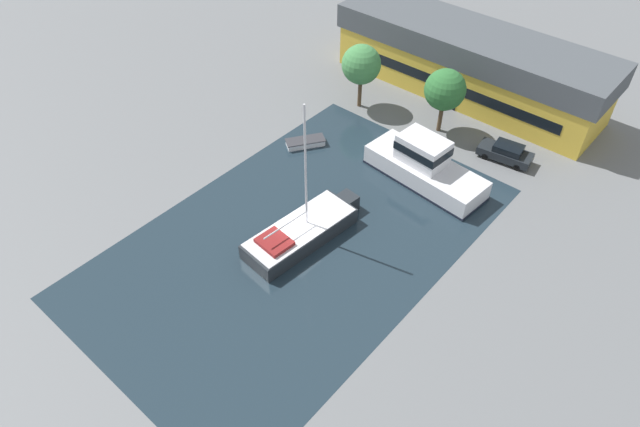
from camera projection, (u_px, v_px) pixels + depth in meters
The scene contains 9 objects.
ground_plane at pixel (299, 240), 43.39m from camera, with size 440.00×440.00×0.00m, color slate.
water_canal at pixel (299, 240), 43.39m from camera, with size 20.46×32.65×0.01m, color #1E2D38.
warehouse_building at pixel (469, 62), 56.65m from camera, with size 27.91×7.74×6.57m.
quay_tree_near_building at pixel (445, 90), 50.95m from camera, with size 3.76×3.76×6.23m.
quay_tree_by_water at pixel (361, 65), 53.89m from camera, with size 3.77×3.77×6.43m.
parked_car at pixel (506, 152), 50.03m from camera, with size 4.87×2.52×1.62m.
sailboat_moored at pixel (302, 231), 42.99m from camera, with size 4.16×10.47×11.70m.
motor_cruiser at pixel (424, 166), 47.60m from camera, with size 10.91×4.67×4.03m.
small_dinghy at pixel (305, 142), 51.97m from camera, with size 3.10×3.71×0.60m.
Camera 1 is at (20.97, -21.81, 31.21)m, focal length 32.00 mm.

